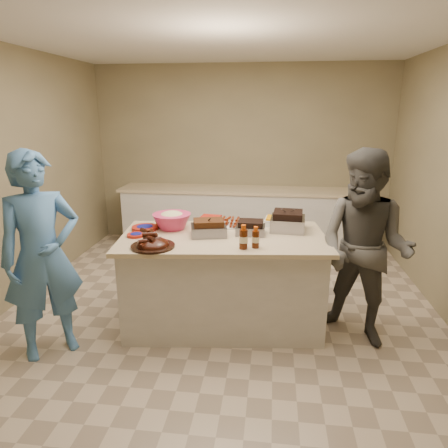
# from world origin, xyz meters

# --- Properties ---
(room) EXTENTS (4.50, 5.00, 2.70)m
(room) POSITION_xyz_m (0.00, 0.00, 0.00)
(room) COLOR #8D805C
(room) RESTS_ON ground
(back_counter) EXTENTS (3.60, 0.64, 0.90)m
(back_counter) POSITION_xyz_m (0.00, 2.20, 0.45)
(back_counter) COLOR silver
(back_counter) RESTS_ON ground
(island) EXTENTS (2.01, 1.21, 0.91)m
(island) POSITION_xyz_m (0.05, -0.14, 0.00)
(island) COLOR silver
(island) RESTS_ON ground
(rib_platter) EXTENTS (0.46, 0.46, 0.15)m
(rib_platter) POSITION_xyz_m (-0.51, -0.54, 0.91)
(rib_platter) COLOR #391207
(rib_platter) RESTS_ON island
(pulled_pork_tray) EXTENTS (0.37, 0.31, 0.10)m
(pulled_pork_tray) POSITION_xyz_m (-0.09, -0.15, 0.91)
(pulled_pork_tray) COLOR #47230F
(pulled_pork_tray) RESTS_ON island
(brisket_tray) EXTENTS (0.27, 0.23, 0.08)m
(brisket_tray) POSITION_xyz_m (0.30, -0.05, 0.91)
(brisket_tray) COLOR black
(brisket_tray) RESTS_ON island
(roasting_pan) EXTENTS (0.35, 0.35, 0.13)m
(roasting_pan) POSITION_xyz_m (0.65, 0.11, 0.91)
(roasting_pan) COLOR gray
(roasting_pan) RESTS_ON island
(coleslaw_bowl) EXTENTS (0.42, 0.42, 0.26)m
(coleslaw_bowl) POSITION_xyz_m (-0.48, 0.02, 0.91)
(coleslaw_bowl) COLOR #C72E5D
(coleslaw_bowl) RESTS_ON island
(sausage_plate) EXTENTS (0.32, 0.32, 0.05)m
(sausage_plate) POSITION_xyz_m (0.05, 0.19, 0.91)
(sausage_plate) COLOR silver
(sausage_plate) RESTS_ON island
(mac_cheese_dish) EXTENTS (0.34, 0.26, 0.08)m
(mac_cheese_dish) POSITION_xyz_m (0.59, 0.28, 0.91)
(mac_cheese_dish) COLOR orange
(mac_cheese_dish) RESTS_ON island
(bbq_bottle_a) EXTENTS (0.08, 0.08, 0.21)m
(bbq_bottle_a) POSITION_xyz_m (0.26, -0.48, 0.91)
(bbq_bottle_a) COLOR #401705
(bbq_bottle_a) RESTS_ON island
(bbq_bottle_b) EXTENTS (0.07, 0.07, 0.19)m
(bbq_bottle_b) POSITION_xyz_m (0.36, -0.44, 0.91)
(bbq_bottle_b) COLOR #401705
(bbq_bottle_b) RESTS_ON island
(mustard_bottle) EXTENTS (0.05, 0.05, 0.13)m
(mustard_bottle) POSITION_xyz_m (-0.03, -0.02, 0.91)
(mustard_bottle) COLOR #FAA603
(mustard_bottle) RESTS_ON island
(sauce_bowl) EXTENTS (0.14, 0.06, 0.14)m
(sauce_bowl) POSITION_xyz_m (-0.04, 0.04, 0.91)
(sauce_bowl) COLOR silver
(sauce_bowl) RESTS_ON island
(plate_stack_large) EXTENTS (0.28, 0.28, 0.03)m
(plate_stack_large) POSITION_xyz_m (-0.75, -0.03, 0.91)
(plate_stack_large) COLOR maroon
(plate_stack_large) RESTS_ON island
(plate_stack_small) EXTENTS (0.19, 0.19, 0.02)m
(plate_stack_small) POSITION_xyz_m (-0.76, -0.26, 0.91)
(plate_stack_small) COLOR maroon
(plate_stack_small) RESTS_ON island
(plastic_cup) EXTENTS (0.12, 0.11, 0.11)m
(plastic_cup) POSITION_xyz_m (-0.61, 0.05, 0.91)
(plastic_cup) COLOR #9F4B0F
(plastic_cup) RESTS_ON island
(basket_stack) EXTENTS (0.21, 0.17, 0.10)m
(basket_stack) POSITION_xyz_m (-0.12, 0.19, 0.91)
(basket_stack) COLOR maroon
(basket_stack) RESTS_ON island
(guest_blue) EXTENTS (1.65, 1.74, 0.42)m
(guest_blue) POSITION_xyz_m (-1.38, -0.80, 0.00)
(guest_blue) COLOR #4A7FB7
(guest_blue) RESTS_ON ground
(guest_gray) EXTENTS (1.66, 1.92, 0.66)m
(guest_gray) POSITION_xyz_m (1.31, -0.27, 0.00)
(guest_gray) COLOR #54514B
(guest_gray) RESTS_ON ground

